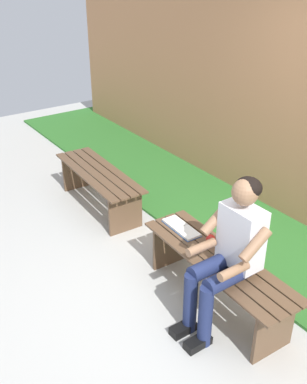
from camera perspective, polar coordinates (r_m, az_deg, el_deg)
The scene contains 7 objects.
ground_plane at distance 4.35m, azimuth -11.79°, elevation -11.36°, with size 10.00×7.00×0.04m, color #B2B2AD.
grass_strip at distance 5.57m, azimuth 12.49°, elevation -1.48°, with size 9.00×2.32×0.03m, color #2D6B28.
bench_near at distance 3.86m, azimuth 7.99°, elevation -9.64°, with size 1.59×0.51×0.47m.
bench_far at distance 5.28m, azimuth -6.88°, elevation 1.39°, with size 1.48×0.50×0.47m.
person_seated at distance 3.48m, azimuth 9.44°, elevation -7.31°, with size 0.50×0.69×1.28m.
apple at distance 3.94m, azimuth 7.19°, elevation -5.88°, with size 0.08×0.08×0.08m, color red.
book_open at distance 4.12m, azimuth 3.50°, elevation -4.53°, with size 0.42×0.17×0.02m.
Camera 1 is at (-2.18, 2.17, 2.69)m, focal length 42.37 mm.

